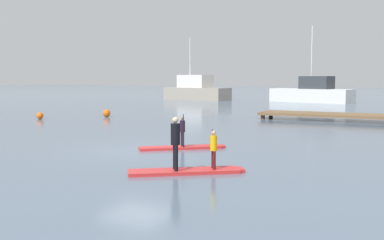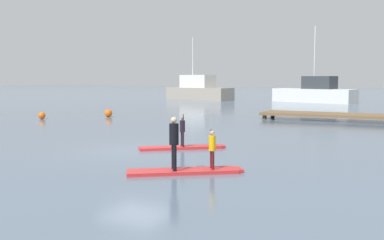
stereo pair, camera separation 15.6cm
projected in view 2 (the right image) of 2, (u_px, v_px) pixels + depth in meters
ground_plane at (137, 151)px, 17.37m from camera, size 240.00×240.00×0.00m
paddleboard_near at (182, 147)px, 17.86m from camera, size 3.00×2.54×0.10m
paddler_child_solo at (182, 130)px, 17.78m from camera, size 0.31×0.34×1.27m
paddleboard_far at (185, 171)px, 13.34m from camera, size 3.16×2.47×0.10m
paddler_adult at (174, 140)px, 13.21m from camera, size 0.38×0.43×1.56m
paddler_child_front at (212, 147)px, 13.41m from camera, size 0.29×0.34×1.15m
fishing_boat_white_large at (199, 90)px, 57.33m from camera, size 9.23×4.83×7.78m
fishing_boat_green_midground at (315, 93)px, 50.94m from camera, size 9.61×5.16×8.48m
floating_dock at (351, 116)px, 29.02m from camera, size 11.39×2.54×0.45m
mooring_buoy_near at (42, 116)px, 30.55m from camera, size 0.47×0.47×0.47m
mooring_buoy_mid at (108, 113)px, 32.14m from camera, size 0.54×0.54×0.54m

